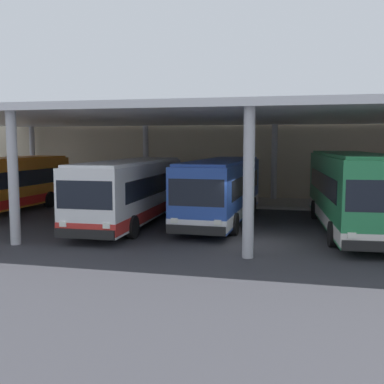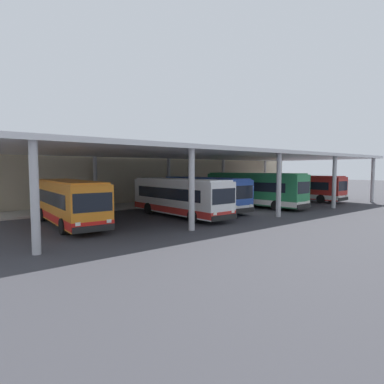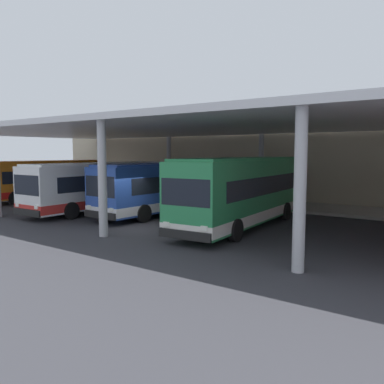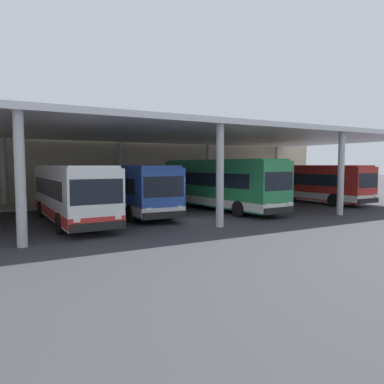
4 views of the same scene
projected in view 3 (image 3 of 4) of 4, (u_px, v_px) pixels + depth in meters
ground_plane at (141, 228)px, 20.24m from camera, size 200.00×200.00×0.00m
platform_kerb at (250, 203)px, 29.68m from camera, size 42.00×4.50×0.18m
station_building_facade at (270, 160)px, 31.98m from camera, size 48.00×1.60×6.50m
canopy_shelter at (203, 128)px, 24.14m from camera, size 40.00×17.00×5.55m
bus_nearest_bay at (45, 179)px, 32.33m from camera, size 3.08×10.64×3.17m
bus_second_bay at (99, 186)px, 26.02m from camera, size 2.85×10.57×3.17m
bus_middle_bay at (166, 187)px, 24.96m from camera, size 2.95×10.60×3.17m
bus_far_bay at (244, 191)px, 20.52m from camera, size 3.34×11.48×3.57m
bench_waiting at (136, 187)px, 36.60m from camera, size 1.80×0.45×0.92m
trash_bin at (110, 186)px, 37.97m from camera, size 0.52×0.52×0.98m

